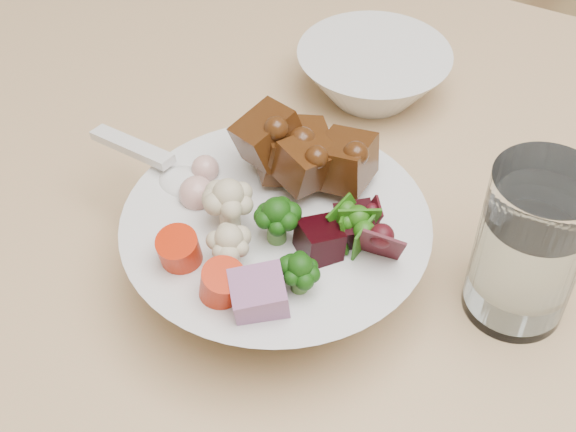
{
  "coord_description": "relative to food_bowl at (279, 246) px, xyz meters",
  "views": [
    {
      "loc": [
        -0.36,
        -0.34,
        1.25
      ],
      "look_at": [
        -0.57,
        0.02,
        0.83
      ],
      "focal_mm": 50.0,
      "sensor_mm": 36.0,
      "label": 1
    }
  ],
  "objects": [
    {
      "name": "soup_spoon",
      "position": [
        -0.1,
        0.0,
        0.03
      ],
      "size": [
        0.13,
        0.04,
        0.02
      ],
      "rotation": [
        0.0,
        0.0,
        -0.15
      ],
      "color": "silver",
      "rests_on": "food_bowl"
    },
    {
      "name": "water_glass",
      "position": [
        0.17,
        0.07,
        0.02
      ],
      "size": [
        0.08,
        0.08,
        0.13
      ],
      "color": "white",
      "rests_on": "dining_table"
    },
    {
      "name": "side_bowl",
      "position": [
        -0.04,
        0.25,
        -0.01
      ],
      "size": [
        0.15,
        0.15,
        0.05
      ],
      "primitive_type": null,
      "color": "silver",
      "rests_on": "dining_table"
    },
    {
      "name": "food_bowl",
      "position": [
        0.0,
        0.0,
        0.0
      ],
      "size": [
        0.23,
        0.23,
        0.12
      ],
      "color": "silver",
      "rests_on": "dining_table"
    }
  ]
}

